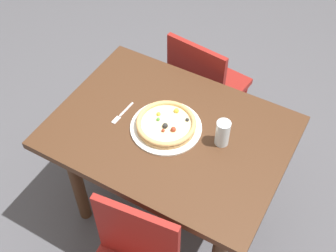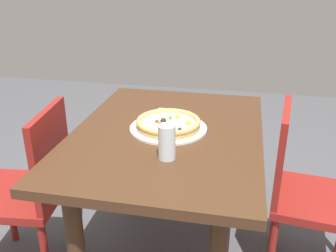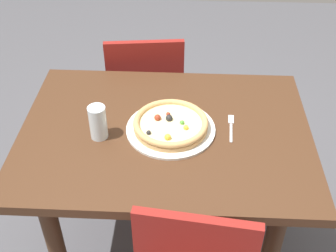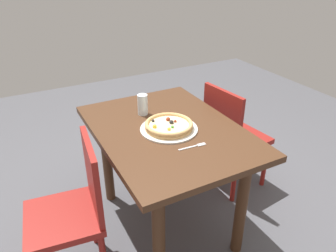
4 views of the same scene
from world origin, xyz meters
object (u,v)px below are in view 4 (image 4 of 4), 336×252
at_px(plate, 169,129).
at_px(fork, 195,146).
at_px(dining_table, 167,146).
at_px(pizza, 169,125).
at_px(chair_far, 231,135).
at_px(drinking_glass, 143,105).
at_px(chair_near, 74,208).

distance_m(plate, fork, 0.24).
xyz_separation_m(dining_table, pizza, (0.02, -0.00, 0.15)).
distance_m(dining_table, fork, 0.29).
relative_size(chair_far, drinking_glass, 6.31).
bearing_deg(plate, drinking_glass, -169.61).
xyz_separation_m(chair_near, drinking_glass, (-0.35, 0.58, 0.35)).
bearing_deg(fork, pizza, 102.20).
distance_m(dining_table, plate, 0.13).
height_order(dining_table, chair_far, chair_far).
bearing_deg(drinking_glass, chair_far, 81.03).
height_order(plate, pizza, pizza).
distance_m(dining_table, chair_far, 0.66).
relative_size(plate, drinking_glass, 2.55).
distance_m(dining_table, drinking_glass, 0.32).
bearing_deg(fork, dining_table, 101.20).
relative_size(chair_near, pizza, 2.97).
xyz_separation_m(chair_far, drinking_glass, (-0.11, -0.68, 0.35)).
xyz_separation_m(chair_near, pizza, (-0.08, 0.63, 0.32)).
xyz_separation_m(dining_table, fork, (0.26, 0.03, 0.13)).
xyz_separation_m(pizza, fork, (0.24, 0.04, -0.03)).
xyz_separation_m(chair_far, pizza, (0.16, -0.63, 0.32)).
height_order(dining_table, plate, plate).
height_order(chair_near, plate, chair_near).
bearing_deg(plate, chair_far, 104.49).
height_order(chair_far, fork, chair_far).
distance_m(chair_far, fork, 0.77).
height_order(pizza, fork, pizza).
xyz_separation_m(dining_table, drinking_glass, (-0.25, -0.05, 0.19)).
bearing_deg(pizza, chair_near, -82.41).
distance_m(plate, pizza, 0.03).
height_order(chair_near, chair_far, same).
bearing_deg(chair_near, plate, -75.66).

